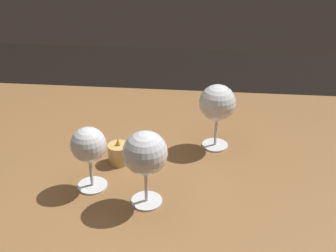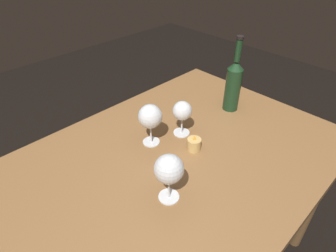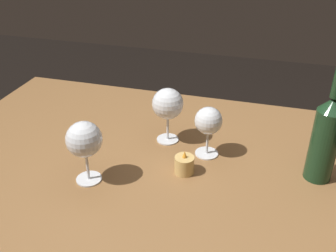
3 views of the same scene
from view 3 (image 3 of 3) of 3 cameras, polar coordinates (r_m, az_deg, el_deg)
The scene contains 6 objects.
dining_table at distance 1.12m, azimuth -2.32°, elevation -9.20°, with size 1.30×0.90×0.74m.
wine_glass_left at distance 0.96m, azimuth -12.26°, elevation -2.07°, with size 0.09×0.09×0.17m.
wine_glass_right at distance 1.05m, azimuth 5.98°, elevation 0.60°, with size 0.08×0.08×0.15m.
wine_glass_centre at distance 1.11m, azimuth -0.04°, elevation 3.14°, with size 0.09×0.09×0.17m.
wine_bottle at distance 1.02m, azimuth 22.26°, elevation -1.34°, with size 0.07×0.07×0.33m.
votive_candle at distance 1.02m, azimuth 2.42°, elevation -5.79°, with size 0.05×0.05×0.07m.
Camera 3 is at (-0.28, 0.82, 1.36)m, focal length 41.34 mm.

